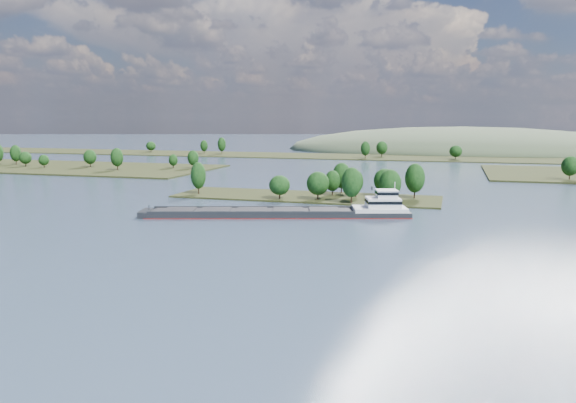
% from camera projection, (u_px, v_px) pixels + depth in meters
% --- Properties ---
extents(ground, '(1800.00, 1800.00, 0.00)m').
position_uv_depth(ground, '(252.00, 227.00, 156.08)').
color(ground, '#34485B').
rests_on(ground, ground).
extents(tree_island, '(100.00, 31.26, 14.13)m').
position_uv_depth(tree_island, '(327.00, 188.00, 209.15)').
color(tree_island, black).
rests_on(tree_island, ground).
extents(back_shoreline, '(900.00, 60.00, 15.21)m').
position_uv_depth(back_shoreline, '(390.00, 157.00, 419.19)').
color(back_shoreline, black).
rests_on(back_shoreline, ground).
extents(hill_west, '(320.00, 160.00, 44.00)m').
position_uv_depth(hill_west, '(461.00, 151.00, 499.74)').
color(hill_west, '#445339').
rests_on(hill_west, ground).
extents(cargo_barge, '(82.03, 33.06, 11.19)m').
position_uv_depth(cargo_barge, '(295.00, 212.00, 172.77)').
color(cargo_barge, black).
rests_on(cargo_barge, ground).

